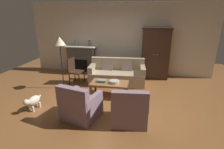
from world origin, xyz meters
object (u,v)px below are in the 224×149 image
mantel_vase_slate (90,43)px  armchair_near_left (80,106)px  coffee_table (110,84)px  armchair_near_right (129,110)px  mantel_vase_jade (76,43)px  floor_lamp (60,44)px  fireplace (82,59)px  fruit_bowl (114,82)px  side_chair_wooden (74,69)px  armoire (155,53)px  dog (33,101)px  book_stack (102,81)px  couch (117,74)px

mantel_vase_slate → armchair_near_left: 3.51m
coffee_table → armchair_near_right: bearing=-61.2°
mantel_vase_jade → floor_lamp: 1.72m
fireplace → armchair_near_right: size_ratio=1.43×
fruit_bowl → mantel_vase_slate: 2.52m
fruit_bowl → side_chair_wooden: (-1.57, 0.78, 0.05)m
coffee_table → mantel_vase_slate: size_ratio=4.49×
armoire → side_chair_wooden: bearing=-157.7°
dog → armchair_near_left: bearing=-6.0°
book_stack → mantel_vase_jade: size_ratio=1.07×
armchair_near_left → fireplace: bearing=109.3°
armchair_near_left → floor_lamp: 2.30m
mantel_vase_jade → fruit_bowl: bearing=-45.8°
armoire → dog: size_ratio=3.33×
floor_lamp → armchair_near_right: bearing=-33.8°
armoire → mantel_vase_jade: (-3.13, 0.06, 0.29)m
fruit_bowl → floor_lamp: (-1.76, 0.28, 1.01)m
book_stack → mantel_vase_slate: (-0.97, 1.97, 0.79)m
couch → mantel_vase_slate: (-1.27, 0.91, 0.93)m
book_stack → fireplace: bearing=124.2°
armoire → dog: bearing=-135.3°
armchair_near_right → coffee_table: bearing=118.8°
couch → armchair_near_right: (0.66, -2.35, -0.00)m
side_chair_wooden → coffee_table: bearing=-28.0°
armoire → couch: size_ratio=0.96×
book_stack → dog: book_stack is taller
armoire → mantel_vase_slate: bearing=178.7°
mantel_vase_slate → coffee_table: bearing=-58.3°
armchair_near_left → side_chair_wooden: size_ratio=1.03×
fireplace → armchair_near_right: bearing=-54.8°
fireplace → mantel_vase_jade: mantel_vase_jade is taller
floor_lamp → dog: (-0.15, -1.45, -1.22)m
armoire → floor_lamp: armoire is taller
couch → mantel_vase_slate: mantel_vase_slate is taller
fruit_bowl → dog: fruit_bowl is taller
coffee_table → armchair_near_left: armchair_near_left is taller
book_stack → armchair_near_left: bearing=-98.2°
mantel_vase_slate → mantel_vase_jade: bearing=180.0°
armoire → side_chair_wooden: armoire is taller
floor_lamp → armchair_near_left: bearing=-53.4°
armchair_near_right → armchair_near_left: bearing=-178.1°
fruit_bowl → armchair_near_right: size_ratio=0.32×
coffee_table → book_stack: size_ratio=4.21×
armchair_near_right → mantel_vase_slate: bearing=120.6°
armoire → fruit_bowl: (-1.21, -1.91, -0.49)m
coffee_table → dog: 2.13m
couch → mantel_vase_jade: mantel_vase_jade is taller
mantel_vase_jade → floor_lamp: bearing=-84.7°
side_chair_wooden → dog: side_chair_wooden is taller
coffee_table → fruit_bowl: bearing=-8.6°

